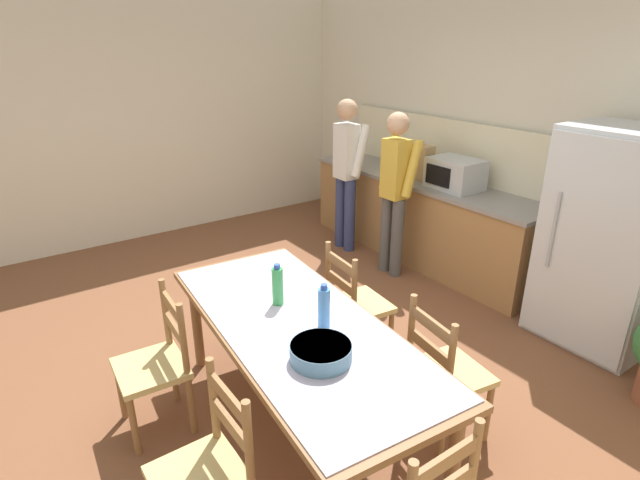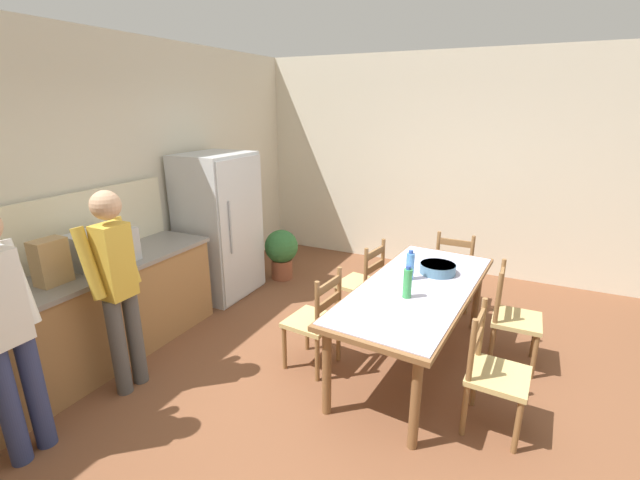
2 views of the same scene
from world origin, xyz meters
TOP-DOWN VIEW (x-y plane):
  - ground_plane at (0.00, 0.00)m, footprint 8.32×8.32m
  - wall_back at (0.00, 2.66)m, footprint 6.52×0.12m
  - wall_right at (3.26, 0.00)m, footprint 0.12×5.20m
  - kitchen_counter at (-0.83, 2.23)m, footprint 2.94×0.66m
  - counter_splashback at (-0.83, 2.54)m, footprint 2.90×0.03m
  - refrigerator at (1.16, 2.19)m, footprint 0.84×0.73m
  - microwave at (-0.39, 2.21)m, footprint 0.50×0.39m
  - paper_bag at (-0.85, 2.20)m, footprint 0.24×0.16m
  - dining_table at (0.66, -0.32)m, footprint 2.18×1.05m
  - bottle_near_centre at (0.39, -0.30)m, footprint 0.07×0.07m
  - bottle_off_centre at (0.77, -0.22)m, footprint 0.07×0.07m
  - serving_bowl at (1.02, -0.42)m, footprint 0.32×0.32m
  - chair_side_far_left at (0.24, 0.45)m, footprint 0.46×0.44m
  - chair_side_far_right at (1.19, 0.37)m, footprint 0.48×0.46m
  - chair_side_near_right at (1.07, -1.09)m, footprint 0.42×0.40m
  - chair_head_end at (2.00, -0.44)m, footprint 0.40×0.42m
  - chair_side_near_left at (0.12, -1.01)m, footprint 0.44×0.42m
  - person_at_sink at (-1.49, 1.71)m, footprint 0.43×0.29m
  - person_at_counter at (-0.69, 1.69)m, footprint 0.41×0.29m
  - potted_plant at (1.86, 1.76)m, footprint 0.44×0.44m

SIDE VIEW (x-z plane):
  - ground_plane at x=0.00m, z-range 0.00..0.00m
  - potted_plant at x=1.86m, z-range 0.05..0.72m
  - chair_side_far_left at x=0.24m, z-range -0.01..0.90m
  - chair_side_far_right at x=1.19m, z-range -0.01..0.90m
  - chair_side_near_right at x=1.07m, z-range -0.01..0.90m
  - chair_head_end at x=2.00m, z-range -0.01..0.90m
  - chair_side_near_left at x=0.12m, z-range -0.01..0.90m
  - kitchen_counter at x=-0.83m, z-range 0.00..0.90m
  - dining_table at x=0.66m, z-range 0.30..1.07m
  - serving_bowl at x=1.02m, z-range 0.77..0.86m
  - refrigerator at x=1.16m, z-range 0.00..1.71m
  - bottle_near_centre at x=0.39m, z-range 0.75..1.02m
  - bottle_off_centre at x=0.77m, z-range 0.75..1.02m
  - person_at_counter at x=-0.69m, z-range 0.10..1.75m
  - person_at_sink at x=-1.49m, z-range 0.11..1.80m
  - microwave at x=-0.39m, z-range 0.89..1.19m
  - paper_bag at x=-0.85m, z-range 0.89..1.25m
  - counter_splashback at x=-0.83m, z-range 0.89..1.49m
  - wall_back at x=0.00m, z-range 0.00..2.90m
  - wall_right at x=3.26m, z-range 0.00..2.90m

